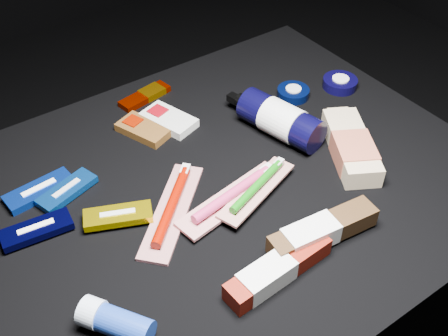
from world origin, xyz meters
TOP-DOWN VIEW (x-y plane):
  - ground at (0.00, 0.00)m, footprint 3.00×3.00m
  - cloth_table at (0.00, 0.00)m, footprint 0.98×0.78m
  - luna_bar_0 at (-0.28, 0.16)m, footprint 0.13×0.06m
  - luna_bar_1 at (-0.24, 0.13)m, footprint 0.12×0.07m
  - luna_bar_2 at (-0.32, 0.07)m, footprint 0.12×0.06m
  - luna_bar_3 at (-0.20, 0.02)m, footprint 0.12×0.09m
  - clif_bar_0 at (-0.04, 0.21)m, footprint 0.09×0.12m
  - clif_bar_1 at (0.01, 0.21)m, footprint 0.09×0.13m
  - power_bar at (0.02, 0.32)m, footprint 0.12×0.06m
  - lotion_bottle at (0.18, 0.05)m, footprint 0.11×0.23m
  - cream_tin_upper at (0.29, 0.13)m, footprint 0.07×0.07m
  - cream_tin_lower at (0.40, 0.10)m, footprint 0.08×0.08m
  - bodywash_bottle at (0.25, -0.08)m, footprint 0.16×0.21m
  - deodorant_stick at (-0.30, -0.17)m, footprint 0.10×0.11m
  - toothbrush_pack_0 at (-0.11, -0.01)m, footprint 0.21×0.20m
  - toothbrush_pack_1 at (-0.01, -0.06)m, footprint 0.23×0.09m
  - toothbrush_pack_2 at (0.03, -0.07)m, footprint 0.19×0.10m
  - toothpaste_carton_red at (-0.06, -0.23)m, footprint 0.19×0.05m
  - toothpaste_carton_green at (0.05, -0.21)m, footprint 0.20×0.07m

SIDE VIEW (x-z plane):
  - ground at x=0.00m, z-range 0.00..0.00m
  - cloth_table at x=0.00m, z-range 0.00..0.40m
  - power_bar at x=0.02m, z-range 0.40..0.41m
  - luna_bar_0 at x=-0.28m, z-range 0.40..0.42m
  - clif_bar_0 at x=-0.04m, z-range 0.40..0.42m
  - luna_bar_1 at x=-0.24m, z-range 0.40..0.42m
  - clif_bar_1 at x=0.01m, z-range 0.40..0.42m
  - toothbrush_pack_0 at x=-0.11m, z-range 0.40..0.42m
  - cream_tin_upper at x=0.29m, z-range 0.40..0.42m
  - cream_tin_lower at x=0.40m, z-range 0.40..0.42m
  - luna_bar_2 at x=-0.32m, z-range 0.40..0.42m
  - luna_bar_3 at x=-0.20m, z-range 0.41..0.42m
  - toothbrush_pack_1 at x=-0.01m, z-range 0.40..0.43m
  - toothpaste_carton_red at x=-0.06m, z-range 0.40..0.44m
  - bodywash_bottle at x=0.25m, z-range 0.40..0.44m
  - deodorant_stick at x=-0.30m, z-range 0.40..0.44m
  - toothbrush_pack_2 at x=0.03m, z-range 0.41..0.43m
  - toothpaste_carton_green at x=0.05m, z-range 0.40..0.44m
  - lotion_bottle at x=0.18m, z-range 0.40..0.47m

